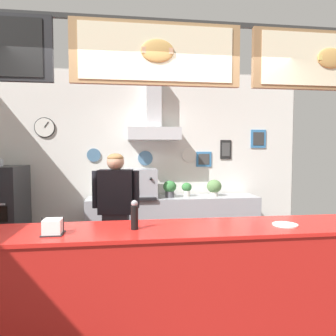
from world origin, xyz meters
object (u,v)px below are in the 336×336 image
Objects in this scene: shop_worker at (116,216)px; pepper_grinder at (134,215)px; potted_thyme at (214,187)px; potted_oregano at (106,189)px; espresso_machine at (140,184)px; potted_basil at (187,189)px; napkin_holder at (53,227)px; potted_sage at (170,188)px; condiment_plate at (285,225)px.

pepper_grinder is (0.19, -1.22, 0.26)m from shop_worker.
potted_oregano is (-1.72, -0.05, -0.01)m from potted_thyme.
espresso_machine reaches higher than potted_basil.
pepper_grinder is 1.45× the size of napkin_holder.
potted_sage is at bearing -119.20° from shop_worker.
potted_oregano is at bearing -178.50° from potted_thyme.
espresso_machine is 1.20m from potted_thyme.
pepper_grinder is at bearing 178.53° from condiment_plate.
potted_sage is 0.99m from potted_oregano.
potted_thyme is at bearing -1.93° from potted_basil.
potted_sage is (0.79, 1.12, 0.18)m from shop_worker.
espresso_machine is at bearing 1.40° from potted_oregano.
condiment_plate is at bearing -55.28° from potted_oregano.
pepper_grinder is at bearing -104.46° from potted_sage.
potted_thyme is 1.29× the size of condiment_plate.
shop_worker is 1.92m from condiment_plate.
condiment_plate is at bearing -64.82° from espresso_machine.
potted_oregano is at bearing 124.72° from condiment_plate.
potted_sage is at bearing 75.54° from pepper_grinder.
potted_thyme is at bearing -136.53° from shop_worker.
napkin_holder reaches higher than condiment_plate.
espresso_machine is 2.63m from condiment_plate.
shop_worker is at bearing 99.00° from pepper_grinder.
potted_sage is at bearing 0.09° from potted_oregano.
pepper_grinder is 1.14× the size of condiment_plate.
potted_thyme is 1.02× the size of potted_oregano.
potted_oregano is at bearing -74.08° from shop_worker.
potted_thyme reaches higher than condiment_plate.
potted_sage is 2.46m from condiment_plate.
potted_basil is at bearing 69.70° from pepper_grinder.
potted_basil is at bearing 98.64° from condiment_plate.
shop_worker is 7.22× the size of potted_basil.
pepper_grinder is (0.39, -2.33, 0.09)m from potted_oregano.
shop_worker is 1.36m from napkin_holder.
potted_thyme reaches higher than potted_oregano.
shop_worker is 1.61m from potted_basil.
shop_worker is 6.85× the size of pepper_grinder.
potted_oregano is at bearing 99.37° from pepper_grinder.
condiment_plate is at bearing -1.47° from pepper_grinder.
potted_thyme is at bearing 88.10° from condiment_plate.
pepper_grinder reaches higher than napkin_holder.
potted_basil is 1.38× the size of napkin_holder.
napkin_holder is (-0.61, -0.07, -0.06)m from pepper_grinder.
potted_sage is 0.29m from potted_basil.
potted_thyme is at bearing 3.41° from potted_sage.
shop_worker is at bearing -142.67° from potted_thyme.
condiment_plate is at bearing -91.90° from potted_thyme.
potted_sage is at bearing -176.59° from potted_thyme.
napkin_holder is (-1.21, -2.41, 0.02)m from potted_sage.
shop_worker reaches higher than espresso_machine.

